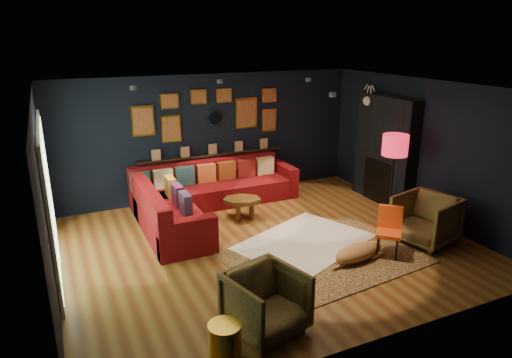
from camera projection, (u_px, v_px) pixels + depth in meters
name	position (u px, v px, depth m)	size (l,w,h in m)	color
floor	(268.00, 245.00, 7.64)	(6.50, 6.50, 0.00)	brown
room_walls	(269.00, 153.00, 7.15)	(6.50, 6.50, 6.50)	black
sectional	(199.00, 198.00, 8.86)	(3.41, 2.69, 0.86)	maroon
ledge	(213.00, 155.00, 9.68)	(3.20, 0.12, 0.04)	black
gallery_wall	(210.00, 113.00, 9.43)	(3.15, 0.04, 1.02)	yellow
sunburst_mirror	(215.00, 118.00, 9.51)	(0.47, 0.16, 0.47)	silver
fireplace	(384.00, 154.00, 9.34)	(0.31, 1.60, 2.20)	black
deer_head	(374.00, 100.00, 9.47)	(0.50, 0.28, 0.45)	white
sliding_door	(49.00, 200.00, 6.54)	(0.06, 2.80, 2.20)	white
ceiling_spots	(248.00, 85.00, 7.55)	(3.30, 2.50, 0.06)	black
shag_rug	(305.00, 242.00, 7.70)	(2.14, 1.56, 0.03)	silver
leopard_rug	(324.00, 257.00, 7.21)	(2.92, 2.09, 0.02)	#B8834A
coffee_table	(242.00, 202.00, 8.66)	(0.89, 0.79, 0.37)	#5A3415
pouf	(184.00, 235.00, 7.48)	(0.58, 0.58, 0.38)	#A6271B
armchair_left	(266.00, 299.00, 5.33)	(0.81, 0.76, 0.84)	#B08745
armchair_right	(426.00, 217.00, 7.61)	(0.88, 0.82, 0.90)	#B08745
gold_stool	(225.00, 343.00, 4.87)	(0.36, 0.36, 0.45)	yellow
orange_chair	(389.00, 227.00, 7.17)	(0.53, 0.53, 0.80)	black
floor_lamp	(395.00, 149.00, 8.16)	(0.46, 0.46, 1.67)	black
dog	(357.00, 250.00, 7.03)	(1.15, 0.56, 0.36)	#AF6F3F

